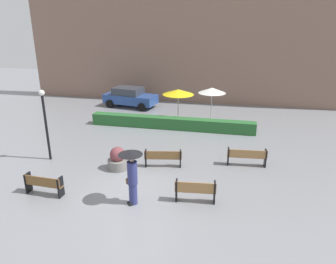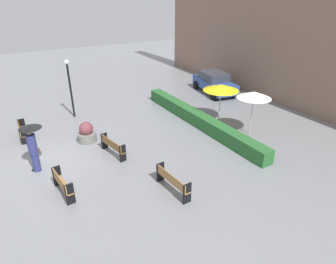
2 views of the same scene
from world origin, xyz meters
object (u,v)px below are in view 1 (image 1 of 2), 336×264
(pedestrian_with_umbrella, at_px, (132,171))
(parked_car, at_px, (130,97))
(bench_near_left, at_px, (43,184))
(bench_far_right, at_px, (247,156))
(bench_mid_center, at_px, (163,157))
(planter_pot, at_px, (118,160))
(patio_umbrella_white, at_px, (212,90))
(bench_near_right, at_px, (195,190))
(patio_umbrella_yellow, at_px, (178,92))
(lamp_post, at_px, (45,117))

(pedestrian_with_umbrella, distance_m, parked_car, 14.46)
(bench_near_left, height_order, bench_far_right, bench_far_right)
(bench_mid_center, relative_size, planter_pot, 1.65)
(patio_umbrella_white, bearing_deg, bench_mid_center, -102.58)
(bench_near_right, relative_size, patio_umbrella_yellow, 0.69)
(bench_mid_center, relative_size, patio_umbrella_yellow, 0.78)
(bench_near_left, distance_m, parked_car, 13.87)
(bench_far_right, distance_m, patio_umbrella_yellow, 7.71)
(bench_near_left, bearing_deg, patio_umbrella_white, 62.12)
(parked_car, bearing_deg, pedestrian_with_umbrella, -71.01)
(bench_far_right, relative_size, bench_mid_center, 1.05)
(pedestrian_with_umbrella, xyz_separation_m, patio_umbrella_white, (2.07, 10.75, 0.88))
(planter_pot, bearing_deg, bench_near_left, -125.74)
(pedestrian_with_umbrella, height_order, planter_pot, pedestrian_with_umbrella)
(bench_near_left, xyz_separation_m, bench_mid_center, (4.12, 3.52, 0.01))
(bench_near_left, relative_size, patio_umbrella_white, 0.67)
(bench_far_right, distance_m, parked_car, 13.01)
(patio_umbrella_yellow, bearing_deg, bench_far_right, -53.44)
(lamp_post, bearing_deg, patio_umbrella_yellow, 54.55)
(bench_near_left, relative_size, planter_pot, 1.49)
(lamp_post, relative_size, parked_car, 0.81)
(bench_near_right, bearing_deg, parked_car, 118.30)
(bench_near_left, height_order, lamp_post, lamp_post)
(bench_far_right, height_order, patio_umbrella_white, patio_umbrella_white)
(bench_mid_center, relative_size, patio_umbrella_white, 0.74)
(bench_far_right, distance_m, bench_mid_center, 4.04)
(lamp_post, distance_m, patio_umbrella_yellow, 9.04)
(bench_near_left, relative_size, parked_car, 0.37)
(pedestrian_with_umbrella, bearing_deg, bench_near_right, 13.76)
(bench_near_right, bearing_deg, planter_pot, 151.64)
(bench_near_right, bearing_deg, pedestrian_with_umbrella, -166.24)
(bench_near_right, relative_size, lamp_post, 0.45)
(patio_umbrella_yellow, xyz_separation_m, patio_umbrella_white, (2.21, 0.38, 0.13))
(bench_far_right, bearing_deg, bench_near_right, -118.17)
(bench_near_left, xyz_separation_m, patio_umbrella_white, (5.77, 10.91, 1.77))
(pedestrian_with_umbrella, distance_m, patio_umbrella_yellow, 10.40)
(bench_near_left, height_order, parked_car, parked_car)
(lamp_post, bearing_deg, parked_car, 86.35)
(bench_near_right, relative_size, patio_umbrella_white, 0.66)
(bench_near_left, xyz_separation_m, lamp_post, (-1.68, 3.17, 1.73))
(pedestrian_with_umbrella, height_order, lamp_post, lamp_post)
(bench_near_left, xyz_separation_m, pedestrian_with_umbrella, (3.70, 0.17, 0.89))
(parked_car, bearing_deg, bench_mid_center, -63.56)
(bench_far_right, relative_size, patio_umbrella_yellow, 0.82)
(bench_mid_center, xyz_separation_m, lamp_post, (-5.81, -0.35, 1.72))
(lamp_post, height_order, patio_umbrella_yellow, lamp_post)
(planter_pot, bearing_deg, lamp_post, 175.59)
(bench_mid_center, xyz_separation_m, parked_car, (-5.13, 10.31, 0.31))
(bench_near_left, relative_size, lamp_post, 0.45)
(planter_pot, xyz_separation_m, parked_car, (-3.08, 10.95, 0.35))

